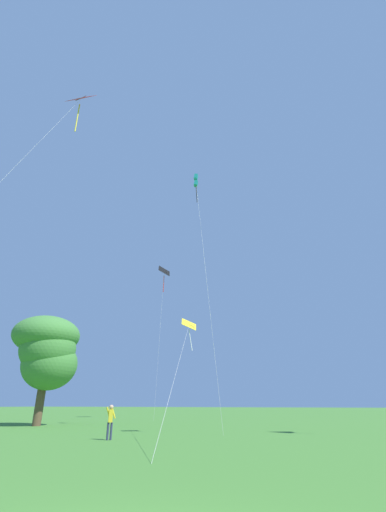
% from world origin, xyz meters
% --- Properties ---
extents(kite_teal_box, '(3.51, 4.39, 21.10)m').
position_xyz_m(kite_teal_box, '(-7.62, 21.39, 20.18)').
color(kite_teal_box, teal).
rests_on(kite_teal_box, ground_plane).
extents(kite_black_large, '(2.36, 5.33, 19.19)m').
position_xyz_m(kite_black_large, '(-18.44, 36.36, 17.46)').
color(kite_black_large, black).
rests_on(kite_black_large, ground_plane).
extents(kite_red_high, '(2.62, 12.08, 27.41)m').
position_xyz_m(kite_red_high, '(-15.64, 13.79, 25.26)').
color(kite_red_high, red).
rests_on(kite_red_high, ground_plane).
extents(kite_yellow_diamond, '(3.82, 11.07, 6.80)m').
position_xyz_m(kite_yellow_diamond, '(-6.29, 16.68, 5.85)').
color(kite_yellow_diamond, yellow).
rests_on(kite_yellow_diamond, ground_plane).
extents(person_child_small, '(0.44, 0.38, 1.57)m').
position_xyz_m(person_child_small, '(-8.58, 12.40, 0.94)').
color(person_child_small, '#2D3351').
rests_on(person_child_small, ground_plane).
extents(tree_left_oak, '(5.52, 5.52, 8.66)m').
position_xyz_m(tree_left_oak, '(-20.62, 19.85, 5.90)').
color(tree_left_oak, brown).
rests_on(tree_left_oak, ground_plane).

